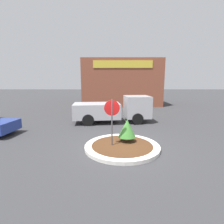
{
  "coord_description": "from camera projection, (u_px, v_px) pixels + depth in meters",
  "views": [
    {
      "loc": [
        -0.51,
        -8.27,
        3.32
      ],
      "look_at": [
        -0.51,
        2.78,
        1.34
      ],
      "focal_mm": 28.0,
      "sensor_mm": 36.0,
      "label": 1
    }
  ],
  "objects": [
    {
      "name": "stop_sign",
      "position": [
        112.0,
        115.0,
        8.43
      ],
      "size": [
        0.75,
        0.07,
        2.43
      ],
      "color": "#4C4C51",
      "rests_on": "ground_plane"
    },
    {
      "name": "utility_truck",
      "position": [
        114.0,
        109.0,
        14.03
      ],
      "size": [
        6.24,
        2.68,
        2.1
      ],
      "rotation": [
        0.0,
        0.0,
        0.1
      ],
      "color": "#B2B2B7",
      "rests_on": "ground_plane"
    },
    {
      "name": "storefront_building",
      "position": [
        121.0,
        83.0,
        24.66
      ],
      "size": [
        10.39,
        6.07,
        6.12
      ],
      "color": "brown",
      "rests_on": "ground_plane"
    },
    {
      "name": "ground_plane",
      "position": [
        122.0,
        148.0,
        8.73
      ],
      "size": [
        120.0,
        120.0,
        0.0
      ],
      "primitive_type": "plane",
      "color": "#38383A"
    },
    {
      "name": "traffic_island",
      "position": [
        122.0,
        147.0,
        8.71
      ],
      "size": [
        3.72,
        3.72,
        0.17
      ],
      "color": "silver",
      "rests_on": "ground_plane"
    },
    {
      "name": "island_shrub",
      "position": [
        127.0,
        128.0,
        9.11
      ],
      "size": [
        0.92,
        0.92,
        1.18
      ],
      "color": "brown",
      "rests_on": "traffic_island"
    }
  ]
}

